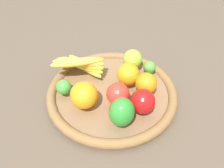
{
  "coord_description": "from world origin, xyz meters",
  "views": [
    {
      "loc": [
        -0.26,
        -0.48,
        0.56
      ],
      "look_at": [
        0.0,
        0.0,
        0.06
      ],
      "focal_mm": 37.09,
      "sensor_mm": 36.0,
      "label": 1
    }
  ],
  "objects_px": {
    "orange_0": "(84,95)",
    "orange_1": "(146,83)",
    "apple_1": "(118,94)",
    "lime_0": "(64,87)",
    "apple_0": "(133,59)",
    "orange_2": "(128,74)",
    "lime_1": "(149,67)",
    "apple_2": "(143,101)",
    "banana_bunch": "(80,64)",
    "bell_pepper": "(122,112)"
  },
  "relations": [
    {
      "from": "orange_0",
      "to": "orange_1",
      "type": "xyz_separation_m",
      "value": [
        0.19,
        -0.04,
        -0.01
      ]
    },
    {
      "from": "apple_1",
      "to": "lime_0",
      "type": "relative_size",
      "value": 1.44
    },
    {
      "from": "orange_0",
      "to": "apple_0",
      "type": "distance_m",
      "value": 0.24
    },
    {
      "from": "orange_2",
      "to": "apple_1",
      "type": "bearing_deg",
      "value": -140.04
    },
    {
      "from": "lime_1",
      "to": "apple_2",
      "type": "height_order",
      "value": "apple_2"
    },
    {
      "from": "lime_0",
      "to": "apple_0",
      "type": "bearing_deg",
      "value": 1.61
    },
    {
      "from": "lime_0",
      "to": "apple_2",
      "type": "height_order",
      "value": "apple_2"
    },
    {
      "from": "apple_1",
      "to": "apple_2",
      "type": "xyz_separation_m",
      "value": [
        0.05,
        -0.06,
        0.0
      ]
    },
    {
      "from": "apple_0",
      "to": "lime_0",
      "type": "bearing_deg",
      "value": -178.39
    },
    {
      "from": "lime_0",
      "to": "orange_2",
      "type": "distance_m",
      "value": 0.21
    },
    {
      "from": "apple_1",
      "to": "apple_2",
      "type": "height_order",
      "value": "apple_2"
    },
    {
      "from": "apple_1",
      "to": "orange_2",
      "type": "xyz_separation_m",
      "value": [
        0.07,
        0.06,
        0.0
      ]
    },
    {
      "from": "orange_0",
      "to": "apple_2",
      "type": "xyz_separation_m",
      "value": [
        0.14,
        -0.1,
        -0.0
      ]
    },
    {
      "from": "apple_2",
      "to": "apple_1",
      "type": "bearing_deg",
      "value": 127.13
    },
    {
      "from": "banana_bunch",
      "to": "orange_2",
      "type": "distance_m",
      "value": 0.17
    },
    {
      "from": "lime_1",
      "to": "apple_0",
      "type": "bearing_deg",
      "value": 125.23
    },
    {
      "from": "bell_pepper",
      "to": "orange_1",
      "type": "bearing_deg",
      "value": -177.44
    },
    {
      "from": "orange_0",
      "to": "lime_0",
      "type": "height_order",
      "value": "orange_0"
    },
    {
      "from": "orange_1",
      "to": "apple_2",
      "type": "xyz_separation_m",
      "value": [
        -0.05,
        -0.06,
        0.0
      ]
    },
    {
      "from": "lime_1",
      "to": "orange_0",
      "type": "distance_m",
      "value": 0.26
    },
    {
      "from": "orange_0",
      "to": "apple_0",
      "type": "xyz_separation_m",
      "value": [
        0.22,
        0.09,
        -0.01
      ]
    },
    {
      "from": "lime_1",
      "to": "orange_0",
      "type": "xyz_separation_m",
      "value": [
        -0.26,
        -0.03,
        0.02
      ]
    },
    {
      "from": "bell_pepper",
      "to": "apple_2",
      "type": "xyz_separation_m",
      "value": [
        0.08,
        0.01,
        -0.01
      ]
    },
    {
      "from": "lime_1",
      "to": "lime_0",
      "type": "xyz_separation_m",
      "value": [
        -0.3,
        0.05,
        0.0
      ]
    },
    {
      "from": "lime_1",
      "to": "lime_0",
      "type": "bearing_deg",
      "value": 171.36
    },
    {
      "from": "orange_1",
      "to": "apple_2",
      "type": "relative_size",
      "value": 0.94
    },
    {
      "from": "orange_0",
      "to": "orange_2",
      "type": "height_order",
      "value": "orange_0"
    },
    {
      "from": "apple_1",
      "to": "apple_0",
      "type": "bearing_deg",
      "value": 43.5
    },
    {
      "from": "lime_1",
      "to": "apple_2",
      "type": "relative_size",
      "value": 0.59
    },
    {
      "from": "banana_bunch",
      "to": "apple_0",
      "type": "relative_size",
      "value": 2.52
    },
    {
      "from": "banana_bunch",
      "to": "apple_0",
      "type": "xyz_separation_m",
      "value": [
        0.18,
        -0.06,
        -0.01
      ]
    },
    {
      "from": "apple_1",
      "to": "orange_1",
      "type": "xyz_separation_m",
      "value": [
        0.1,
        -0.0,
        -0.0
      ]
    },
    {
      "from": "lime_1",
      "to": "apple_0",
      "type": "xyz_separation_m",
      "value": [
        -0.04,
        0.05,
        0.01
      ]
    },
    {
      "from": "banana_bunch",
      "to": "bell_pepper",
      "type": "distance_m",
      "value": 0.25
    },
    {
      "from": "lime_0",
      "to": "lime_1",
      "type": "bearing_deg",
      "value": -8.64
    },
    {
      "from": "orange_2",
      "to": "apple_2",
      "type": "bearing_deg",
      "value": -101.95
    },
    {
      "from": "lime_1",
      "to": "banana_bunch",
      "type": "bearing_deg",
      "value": 152.83
    },
    {
      "from": "orange_0",
      "to": "orange_2",
      "type": "relative_size",
      "value": 1.1
    },
    {
      "from": "lime_1",
      "to": "apple_2",
      "type": "xyz_separation_m",
      "value": [
        -0.12,
        -0.13,
        0.01
      ]
    },
    {
      "from": "banana_bunch",
      "to": "orange_1",
      "type": "bearing_deg",
      "value": -51.68
    },
    {
      "from": "banana_bunch",
      "to": "bell_pepper",
      "type": "relative_size",
      "value": 2.03
    },
    {
      "from": "banana_bunch",
      "to": "orange_2",
      "type": "height_order",
      "value": "banana_bunch"
    },
    {
      "from": "orange_2",
      "to": "lime_0",
      "type": "bearing_deg",
      "value": 164.32
    },
    {
      "from": "orange_0",
      "to": "apple_1",
      "type": "xyz_separation_m",
      "value": [
        0.09,
        -0.04,
        -0.01
      ]
    },
    {
      "from": "apple_1",
      "to": "banana_bunch",
      "type": "bearing_deg",
      "value": 103.54
    },
    {
      "from": "orange_1",
      "to": "bell_pepper",
      "type": "bearing_deg",
      "value": -151.73
    },
    {
      "from": "orange_1",
      "to": "apple_2",
      "type": "height_order",
      "value": "apple_2"
    },
    {
      "from": "orange_1",
      "to": "apple_2",
      "type": "bearing_deg",
      "value": -132.0
    },
    {
      "from": "lime_0",
      "to": "banana_bunch",
      "type": "xyz_separation_m",
      "value": [
        0.09,
        0.06,
        0.02
      ]
    },
    {
      "from": "apple_2",
      "to": "orange_2",
      "type": "xyz_separation_m",
      "value": [
        0.03,
        0.12,
        0.0
      ]
    }
  ]
}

